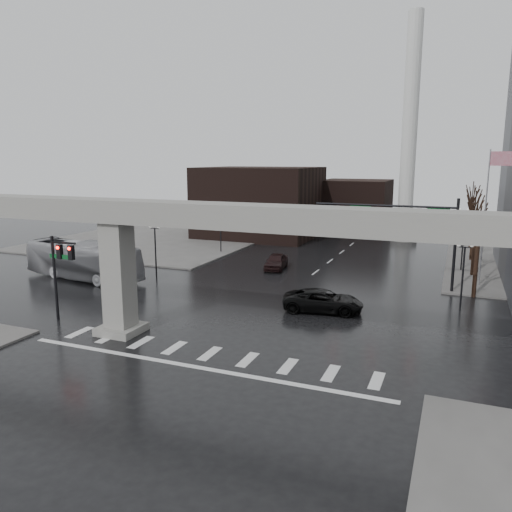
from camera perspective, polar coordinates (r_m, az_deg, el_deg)
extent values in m
plane|color=black|center=(30.61, -4.41, -10.40)|extent=(160.00, 160.00, 0.00)
cube|color=slate|center=(73.53, -10.04, 2.19)|extent=(28.00, 36.00, 0.15)
cube|color=gray|center=(28.68, -4.65, 4.65)|extent=(48.00, 2.20, 1.40)
cube|color=gray|center=(33.13, -15.42, -2.49)|extent=(1.60, 1.60, 7.30)
cube|color=gray|center=(34.07, -15.12, -8.06)|extent=(2.60, 2.60, 0.50)
cube|color=black|center=(72.85, 0.44, 6.18)|extent=(16.00, 14.00, 10.00)
cube|color=black|center=(79.17, 11.31, 5.63)|extent=(10.00, 10.00, 8.00)
cylinder|color=silver|center=(71.86, 17.15, 13.62)|extent=(2.00, 2.00, 30.00)
cylinder|color=gray|center=(72.54, 16.51, 2.20)|extent=(3.60, 3.60, 1.20)
cylinder|color=black|center=(44.81, 21.79, 1.03)|extent=(0.24, 0.24, 8.00)
cylinder|color=black|center=(44.82, 14.37, 5.61)|extent=(12.00, 0.18, 0.18)
cube|color=black|center=(44.58, 18.16, 4.54)|extent=(0.35, 0.30, 1.00)
cube|color=black|center=(44.95, 13.70, 4.82)|extent=(0.35, 0.30, 1.00)
cube|color=black|center=(45.60, 9.34, 5.07)|extent=(0.35, 0.30, 1.00)
sphere|color=#FF0C05|center=(44.37, 18.17, 4.90)|extent=(0.20, 0.20, 0.20)
cube|color=#0C5422|center=(44.46, 20.13, 4.98)|extent=(1.80, 0.05, 0.35)
cube|color=#0C5422|center=(45.15, 11.84, 5.50)|extent=(1.80, 0.05, 0.35)
cylinder|color=black|center=(37.39, -21.98, -2.41)|extent=(0.20, 0.20, 6.00)
cylinder|color=black|center=(36.22, -21.14, 1.44)|extent=(2.00, 0.14, 0.14)
cube|color=black|center=(36.60, -21.52, 0.47)|extent=(0.35, 0.30, 1.00)
cube|color=black|center=(35.92, -20.37, 0.36)|extent=(0.35, 0.30, 1.00)
cube|color=#0C5422|center=(36.73, -21.60, -0.06)|extent=(1.60, 0.05, 0.30)
cylinder|color=silver|center=(47.76, 24.65, 3.82)|extent=(0.12, 0.12, 12.00)
cube|color=#B9132F|center=(47.54, 26.38, 9.95)|extent=(2.00, 0.03, 1.20)
cylinder|color=black|center=(40.40, 22.53, -2.36)|extent=(0.14, 0.14, 4.80)
cube|color=black|center=(39.96, 22.78, 0.92)|extent=(0.90, 0.06, 0.06)
sphere|color=silver|center=(39.92, 22.15, 1.25)|extent=(0.32, 0.32, 0.32)
sphere|color=silver|center=(39.94, 23.44, 1.16)|extent=(0.32, 0.32, 0.32)
cylinder|color=black|center=(54.15, 22.53, 0.87)|extent=(0.14, 0.14, 4.80)
cube|color=black|center=(53.82, 22.72, 3.33)|extent=(0.90, 0.06, 0.06)
sphere|color=silver|center=(53.79, 22.25, 3.57)|extent=(0.32, 0.32, 0.32)
sphere|color=silver|center=(53.80, 23.21, 3.50)|extent=(0.32, 0.32, 0.32)
cylinder|color=black|center=(68.00, 22.53, 2.78)|extent=(0.14, 0.14, 4.80)
cube|color=black|center=(67.74, 22.68, 4.75)|extent=(0.90, 0.06, 0.06)
sphere|color=silver|center=(67.72, 22.31, 4.94)|extent=(0.32, 0.32, 0.32)
sphere|color=silver|center=(67.73, 23.07, 4.89)|extent=(0.32, 0.32, 0.32)
cylinder|color=black|center=(48.24, -11.40, 0.34)|extent=(0.14, 0.14, 4.80)
cube|color=black|center=(47.86, -11.51, 3.10)|extent=(0.90, 0.06, 0.06)
sphere|color=silver|center=(48.09, -11.97, 3.36)|extent=(0.32, 0.32, 0.32)
sphere|color=silver|center=(47.59, -11.07, 3.32)|extent=(0.32, 0.32, 0.32)
cylinder|color=black|center=(60.22, -4.06, 2.63)|extent=(0.14, 0.14, 4.80)
cube|color=black|center=(59.93, -4.09, 4.86)|extent=(0.90, 0.06, 0.06)
sphere|color=silver|center=(60.10, -4.48, 5.06)|extent=(0.32, 0.32, 0.32)
sphere|color=silver|center=(59.71, -3.70, 5.03)|extent=(0.32, 0.32, 0.32)
cylinder|color=black|center=(72.93, 0.81, 4.13)|extent=(0.14, 0.14, 4.80)
cube|color=black|center=(72.69, 0.81, 5.97)|extent=(0.90, 0.06, 0.06)
sphere|color=silver|center=(72.83, 0.48, 6.14)|extent=(0.32, 0.32, 0.32)
sphere|color=silver|center=(72.51, 1.15, 6.11)|extent=(0.32, 0.32, 0.32)
cylinder|color=black|center=(44.36, 23.81, -1.49)|extent=(0.34, 0.34, 4.55)
cylinder|color=black|center=(43.77, 24.19, 3.30)|extent=(0.12, 1.52, 2.98)
cylinder|color=black|center=(44.07, 24.80, 2.99)|extent=(0.83, 1.14, 2.51)
cylinder|color=black|center=(52.21, 23.62, 0.35)|extent=(0.34, 0.34, 4.66)
cylinder|color=black|center=(51.70, 23.95, 4.52)|extent=(0.12, 1.55, 3.05)
cylinder|color=black|center=(51.99, 24.47, 4.24)|extent=(0.85, 1.16, 2.57)
cylinder|color=black|center=(60.10, 23.48, 1.71)|extent=(0.34, 0.34, 4.76)
cylinder|color=black|center=(59.66, 23.77, 5.41)|extent=(0.12, 1.59, 3.11)
cylinder|color=black|center=(59.94, 24.23, 5.16)|extent=(0.86, 1.18, 2.62)
cylinder|color=black|center=(68.02, 23.38, 2.75)|extent=(0.34, 0.34, 4.87)
cylinder|color=black|center=(67.62, 23.64, 6.10)|extent=(0.12, 1.62, 3.18)
cylinder|color=black|center=(67.90, 24.04, 5.87)|extent=(0.88, 1.20, 2.68)
cylinder|color=black|center=(75.95, 23.29, 3.57)|extent=(0.34, 0.34, 4.97)
cylinder|color=black|center=(75.59, 23.53, 6.64)|extent=(0.12, 1.65, 3.25)
cylinder|color=black|center=(75.87, 23.89, 6.43)|extent=(0.89, 1.23, 2.74)
imported|color=black|center=(37.49, 7.66, -5.10)|extent=(6.27, 3.68, 1.64)
imported|color=#A6A6AA|center=(49.69, -19.17, -0.46)|extent=(13.19, 4.97, 3.59)
imported|color=black|center=(51.35, 2.31, -0.63)|extent=(2.53, 4.89, 1.59)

